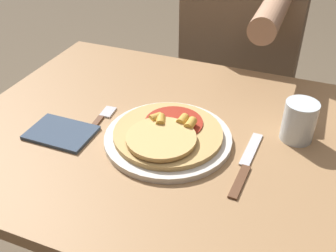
{
  "coord_description": "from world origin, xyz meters",
  "views": [
    {
      "loc": [
        0.26,
        -0.69,
        1.26
      ],
      "look_at": [
        0.01,
        -0.04,
        0.77
      ],
      "focal_mm": 42.0,
      "sensor_mm": 36.0,
      "label": 1
    }
  ],
  "objects_px": {
    "pizza": "(167,133)",
    "fork": "(97,123)",
    "knife": "(246,164)",
    "drinking_glass": "(299,121)",
    "plate": "(168,138)",
    "dining_table": "(171,174)",
    "person_diner": "(243,36)"
  },
  "relations": [
    {
      "from": "fork",
      "to": "knife",
      "type": "bearing_deg",
      "value": -2.8
    },
    {
      "from": "dining_table",
      "to": "fork",
      "type": "bearing_deg",
      "value": -168.39
    },
    {
      "from": "plate",
      "to": "fork",
      "type": "relative_size",
      "value": 1.6
    },
    {
      "from": "fork",
      "to": "drinking_glass",
      "type": "bearing_deg",
      "value": 14.67
    },
    {
      "from": "plate",
      "to": "fork",
      "type": "height_order",
      "value": "plate"
    },
    {
      "from": "dining_table",
      "to": "pizza",
      "type": "bearing_deg",
      "value": -81.85
    },
    {
      "from": "plate",
      "to": "person_diner",
      "type": "xyz_separation_m",
      "value": [
        0.02,
        0.65,
        -0.0
      ]
    },
    {
      "from": "pizza",
      "to": "fork",
      "type": "distance_m",
      "value": 0.18
    },
    {
      "from": "knife",
      "to": "person_diner",
      "type": "height_order",
      "value": "person_diner"
    },
    {
      "from": "fork",
      "to": "person_diner",
      "type": "xyz_separation_m",
      "value": [
        0.2,
        0.65,
        0.0
      ]
    },
    {
      "from": "pizza",
      "to": "knife",
      "type": "distance_m",
      "value": 0.18
    },
    {
      "from": "fork",
      "to": "drinking_glass",
      "type": "xyz_separation_m",
      "value": [
        0.44,
        0.12,
        0.04
      ]
    },
    {
      "from": "drinking_glass",
      "to": "person_diner",
      "type": "height_order",
      "value": "person_diner"
    },
    {
      "from": "fork",
      "to": "knife",
      "type": "xyz_separation_m",
      "value": [
        0.36,
        -0.02,
        0.0
      ]
    },
    {
      "from": "fork",
      "to": "knife",
      "type": "distance_m",
      "value": 0.36
    },
    {
      "from": "knife",
      "to": "person_diner",
      "type": "bearing_deg",
      "value": 103.31
    },
    {
      "from": "person_diner",
      "to": "drinking_glass",
      "type": "bearing_deg",
      "value": -65.71
    },
    {
      "from": "fork",
      "to": "person_diner",
      "type": "relative_size",
      "value": 0.14
    },
    {
      "from": "plate",
      "to": "pizza",
      "type": "xyz_separation_m",
      "value": [
        0.0,
        -0.01,
        0.02
      ]
    },
    {
      "from": "plate",
      "to": "person_diner",
      "type": "height_order",
      "value": "person_diner"
    },
    {
      "from": "pizza",
      "to": "person_diner",
      "type": "xyz_separation_m",
      "value": [
        0.02,
        0.66,
        -0.02
      ]
    },
    {
      "from": "plate",
      "to": "pizza",
      "type": "relative_size",
      "value": 1.17
    },
    {
      "from": "dining_table",
      "to": "fork",
      "type": "xyz_separation_m",
      "value": [
        -0.17,
        -0.04,
        0.13
      ]
    },
    {
      "from": "pizza",
      "to": "knife",
      "type": "bearing_deg",
      "value": -4.1
    },
    {
      "from": "pizza",
      "to": "person_diner",
      "type": "bearing_deg",
      "value": 88.12
    },
    {
      "from": "drinking_glass",
      "to": "person_diner",
      "type": "xyz_separation_m",
      "value": [
        -0.24,
        0.54,
        -0.04
      ]
    },
    {
      "from": "dining_table",
      "to": "fork",
      "type": "height_order",
      "value": "fork"
    },
    {
      "from": "plate",
      "to": "person_diner",
      "type": "relative_size",
      "value": 0.23
    },
    {
      "from": "plate",
      "to": "knife",
      "type": "relative_size",
      "value": 1.28
    },
    {
      "from": "dining_table",
      "to": "person_diner",
      "type": "bearing_deg",
      "value": 87.46
    },
    {
      "from": "fork",
      "to": "drinking_glass",
      "type": "height_order",
      "value": "drinking_glass"
    },
    {
      "from": "person_diner",
      "to": "fork",
      "type": "bearing_deg",
      "value": -107.19
    }
  ]
}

